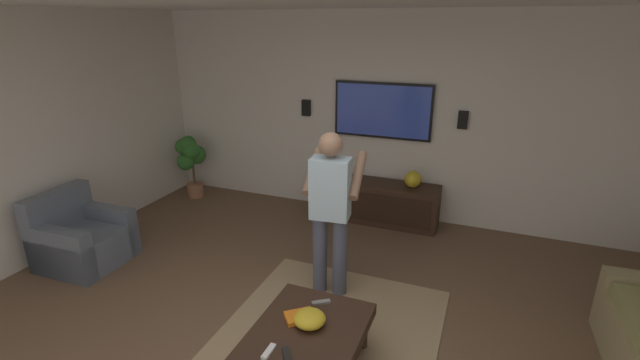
{
  "coord_description": "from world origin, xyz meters",
  "views": [
    {
      "loc": [
        -2.51,
        -1.26,
        2.56
      ],
      "look_at": [
        1.21,
        0.22,
        1.11
      ],
      "focal_mm": 24.65,
      "sensor_mm": 36.0,
      "label": 1
    }
  ],
  "objects_px": {
    "person_standing": "(331,206)",
    "remote_white": "(269,352)",
    "bowl": "(310,319)",
    "wall_speaker_right": "(306,108)",
    "armchair": "(82,239)",
    "coffee_table": "(307,341)",
    "remote_grey": "(321,302)",
    "potted_plant_tall": "(191,157)",
    "tv": "(383,111)",
    "book": "(300,317)",
    "wall_speaker_left": "(463,120)",
    "vase_round": "(413,179)",
    "media_console": "(374,201)",
    "remote_black": "(287,355)"
  },
  "relations": [
    {
      "from": "bowl",
      "to": "wall_speaker_right",
      "type": "height_order",
      "value": "wall_speaker_right"
    },
    {
      "from": "armchair",
      "to": "bowl",
      "type": "bearing_deg",
      "value": -12.42
    },
    {
      "from": "armchair",
      "to": "wall_speaker_left",
      "type": "distance_m",
      "value": 4.65
    },
    {
      "from": "remote_grey",
      "to": "book",
      "type": "relative_size",
      "value": 0.68
    },
    {
      "from": "coffee_table",
      "to": "remote_black",
      "type": "bearing_deg",
      "value": 176.05
    },
    {
      "from": "bowl",
      "to": "remote_grey",
      "type": "xyz_separation_m",
      "value": [
        0.28,
        0.01,
        -0.04
      ]
    },
    {
      "from": "coffee_table",
      "to": "remote_white",
      "type": "relative_size",
      "value": 6.67
    },
    {
      "from": "remote_white",
      "to": "potted_plant_tall",
      "type": "bearing_deg",
      "value": 44.52
    },
    {
      "from": "remote_black",
      "to": "book",
      "type": "bearing_deg",
      "value": 156.32
    },
    {
      "from": "wall_speaker_right",
      "to": "tv",
      "type": "bearing_deg",
      "value": -90.69
    },
    {
      "from": "remote_grey",
      "to": "book",
      "type": "distance_m",
      "value": 0.25
    },
    {
      "from": "person_standing",
      "to": "bowl",
      "type": "height_order",
      "value": "person_standing"
    },
    {
      "from": "book",
      "to": "tv",
      "type": "bearing_deg",
      "value": -126.85
    },
    {
      "from": "potted_plant_tall",
      "to": "remote_grey",
      "type": "bearing_deg",
      "value": -127.89
    },
    {
      "from": "bowl",
      "to": "wall_speaker_left",
      "type": "xyz_separation_m",
      "value": [
        3.07,
        -0.76,
        0.96
      ]
    },
    {
      "from": "remote_white",
      "to": "remote_grey",
      "type": "relative_size",
      "value": 1.0
    },
    {
      "from": "bowl",
      "to": "vase_round",
      "type": "xyz_separation_m",
      "value": [
        2.82,
        -0.25,
        0.21
      ]
    },
    {
      "from": "book",
      "to": "vase_round",
      "type": "xyz_separation_m",
      "value": [
        2.77,
        -0.35,
        0.24
      ]
    },
    {
      "from": "armchair",
      "to": "book",
      "type": "distance_m",
      "value": 2.93
    },
    {
      "from": "armchair",
      "to": "tv",
      "type": "xyz_separation_m",
      "value": [
        2.51,
        -2.73,
        1.18
      ]
    },
    {
      "from": "coffee_table",
      "to": "book",
      "type": "xyz_separation_m",
      "value": [
        0.1,
        0.1,
        0.12
      ]
    },
    {
      "from": "bowl",
      "to": "remote_black",
      "type": "height_order",
      "value": "bowl"
    },
    {
      "from": "person_standing",
      "to": "remote_black",
      "type": "height_order",
      "value": "person_standing"
    },
    {
      "from": "remote_white",
      "to": "person_standing",
      "type": "bearing_deg",
      "value": 3.44
    },
    {
      "from": "armchair",
      "to": "potted_plant_tall",
      "type": "distance_m",
      "value": 2.13
    },
    {
      "from": "person_standing",
      "to": "remote_white",
      "type": "xyz_separation_m",
      "value": [
        -1.41,
        -0.07,
        -0.52
      ]
    },
    {
      "from": "wall_speaker_left",
      "to": "wall_speaker_right",
      "type": "relative_size",
      "value": 1.0
    },
    {
      "from": "vase_round",
      "to": "media_console",
      "type": "bearing_deg",
      "value": 89.79
    },
    {
      "from": "potted_plant_tall",
      "to": "coffee_table",
      "type": "bearing_deg",
      "value": -131.41
    },
    {
      "from": "armchair",
      "to": "bowl",
      "type": "relative_size",
      "value": 3.43
    },
    {
      "from": "armchair",
      "to": "media_console",
      "type": "distance_m",
      "value": 3.55
    },
    {
      "from": "vase_round",
      "to": "potted_plant_tall",
      "type": "bearing_deg",
      "value": 92.82
    },
    {
      "from": "coffee_table",
      "to": "bowl",
      "type": "distance_m",
      "value": 0.17
    },
    {
      "from": "media_console",
      "to": "wall_speaker_right",
      "type": "xyz_separation_m",
      "value": [
        0.25,
        1.09,
        1.15
      ]
    },
    {
      "from": "media_console",
      "to": "coffee_table",
      "type": "bearing_deg",
      "value": 5.03
    },
    {
      "from": "coffee_table",
      "to": "person_standing",
      "type": "relative_size",
      "value": 0.61
    },
    {
      "from": "wall_speaker_left",
      "to": "wall_speaker_right",
      "type": "distance_m",
      "value": 2.1
    },
    {
      "from": "bowl",
      "to": "book",
      "type": "relative_size",
      "value": 1.11
    },
    {
      "from": "coffee_table",
      "to": "media_console",
      "type": "bearing_deg",
      "value": 5.03
    },
    {
      "from": "bowl",
      "to": "remote_black",
      "type": "distance_m",
      "value": 0.37
    },
    {
      "from": "person_standing",
      "to": "remote_grey",
      "type": "height_order",
      "value": "person_standing"
    },
    {
      "from": "armchair",
      "to": "coffee_table",
      "type": "xyz_separation_m",
      "value": [
        -0.61,
        -2.99,
        0.02
      ]
    },
    {
      "from": "potted_plant_tall",
      "to": "book",
      "type": "xyz_separation_m",
      "value": [
        -2.61,
        -2.97,
        -0.21
      ]
    },
    {
      "from": "armchair",
      "to": "coffee_table",
      "type": "distance_m",
      "value": 3.05
    },
    {
      "from": "person_standing",
      "to": "remote_black",
      "type": "bearing_deg",
      "value": -177.98
    },
    {
      "from": "media_console",
      "to": "wall_speaker_right",
      "type": "relative_size",
      "value": 7.73
    },
    {
      "from": "remote_grey",
      "to": "vase_round",
      "type": "relative_size",
      "value": 0.68
    },
    {
      "from": "coffee_table",
      "to": "vase_round",
      "type": "distance_m",
      "value": 2.91
    },
    {
      "from": "person_standing",
      "to": "book",
      "type": "xyz_separation_m",
      "value": [
        -0.99,
        -0.12,
        -0.51
      ]
    },
    {
      "from": "tv",
      "to": "book",
      "type": "xyz_separation_m",
      "value": [
        -3.02,
        -0.15,
        -1.05
      ]
    }
  ]
}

